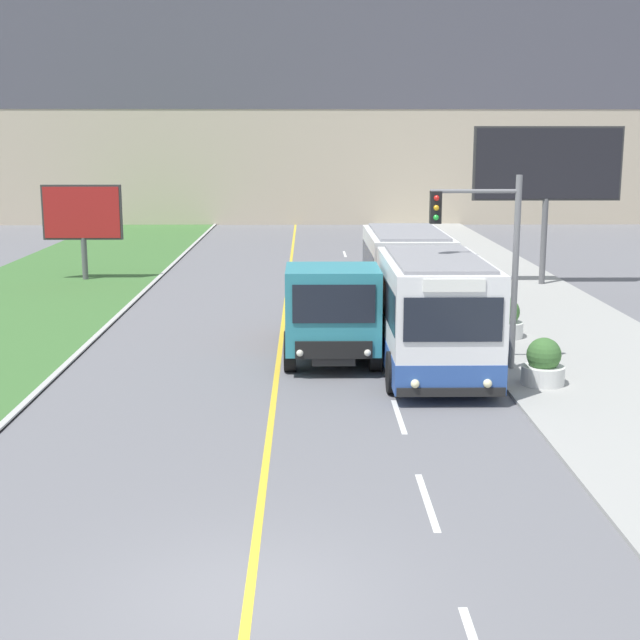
# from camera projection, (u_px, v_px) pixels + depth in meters

# --- Properties ---
(ground_plane) EXTENTS (300.00, 300.00, 0.00)m
(ground_plane) POSITION_uv_depth(u_px,v_px,m) (249.00, 601.00, 11.54)
(ground_plane) COLOR slate
(lane_marking_centre) EXTENTS (2.88, 140.00, 0.01)m
(lane_marking_centre) POSITION_uv_depth(u_px,v_px,m) (280.00, 537.00, 13.39)
(lane_marking_centre) COLOR gold
(lane_marking_centre) RESTS_ON ground_plane
(apartment_block_background) EXTENTS (80.00, 8.04, 22.46)m
(apartment_block_background) POSITION_uv_depth(u_px,v_px,m) (295.00, 62.00, 63.63)
(apartment_block_background) COLOR #BCAD93
(apartment_block_background) RESTS_ON ground_plane
(city_bus) EXTENTS (2.63, 12.10, 3.03)m
(city_bus) POSITION_uv_depth(u_px,v_px,m) (419.00, 294.00, 25.34)
(city_bus) COLOR white
(city_bus) RESTS_ON ground_plane
(dump_truck) EXTENTS (2.50, 6.00, 2.66)m
(dump_truck) POSITION_uv_depth(u_px,v_px,m) (332.00, 313.00, 23.67)
(dump_truck) COLOR black
(dump_truck) RESTS_ON ground_plane
(traffic_light_mast) EXTENTS (2.28, 0.32, 5.01)m
(traffic_light_mast) POSITION_uv_depth(u_px,v_px,m) (488.00, 247.00, 22.34)
(traffic_light_mast) COLOR slate
(traffic_light_mast) RESTS_ON ground_plane
(billboard_large) EXTENTS (5.93, 0.24, 6.37)m
(billboard_large) POSITION_uv_depth(u_px,v_px,m) (547.00, 168.00, 35.36)
(billboard_large) COLOR #59595B
(billboard_large) RESTS_ON ground_plane
(billboard_small) EXTENTS (3.32, 0.24, 4.01)m
(billboard_small) POSITION_uv_depth(u_px,v_px,m) (82.00, 215.00, 37.26)
(billboard_small) COLOR #59595B
(billboard_small) RESTS_ON ground_plane
(planter_round_near) EXTENTS (1.03, 1.03, 1.14)m
(planter_round_near) POSITION_uv_depth(u_px,v_px,m) (543.00, 364.00, 21.37)
(planter_round_near) COLOR silver
(planter_round_near) RESTS_ON sidewalk_right
(planter_round_second) EXTENTS (1.13, 1.13, 1.21)m
(planter_round_second) POSITION_uv_depth(u_px,v_px,m) (504.00, 320.00, 26.46)
(planter_round_second) COLOR silver
(planter_round_second) RESTS_ON sidewalk_right
(planter_round_third) EXTENTS (1.12, 1.12, 1.25)m
(planter_round_third) POSITION_uv_depth(u_px,v_px,m) (466.00, 290.00, 31.55)
(planter_round_third) COLOR silver
(planter_round_third) RESTS_ON sidewalk_right
(planter_round_far) EXTENTS (1.03, 1.03, 1.18)m
(planter_round_far) POSITION_uv_depth(u_px,v_px,m) (448.00, 270.00, 36.66)
(planter_round_far) COLOR silver
(planter_round_far) RESTS_ON sidewalk_right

